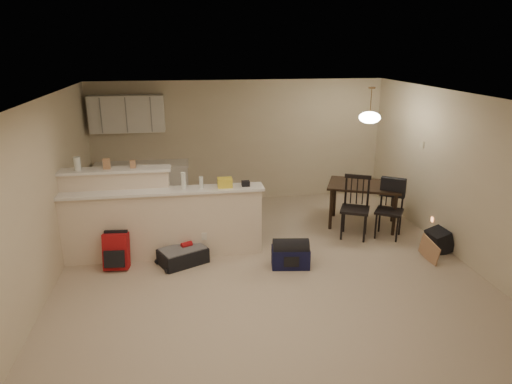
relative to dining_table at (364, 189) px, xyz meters
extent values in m
plane|color=#B8A68E|center=(-2.02, -1.65, -0.69)|extent=(7.00, 7.00, 0.00)
plane|color=white|center=(-2.02, -1.65, 1.81)|extent=(7.00, 7.00, 0.00)
cube|color=beige|center=(-2.02, 1.85, 0.56)|extent=(6.00, 0.02, 2.50)
cube|color=beige|center=(-2.02, -5.15, 0.56)|extent=(6.00, 0.02, 2.50)
cube|color=beige|center=(-5.02, -1.65, 0.56)|extent=(0.02, 7.00, 2.50)
cube|color=beige|center=(0.98, -1.65, 0.56)|extent=(0.02, 7.00, 2.50)
cube|color=beige|center=(-3.52, -0.75, -0.17)|extent=(3.00, 0.28, 1.05)
cube|color=white|center=(-3.52, -0.75, 0.38)|extent=(3.08, 0.38, 0.04)
cube|color=beige|center=(-4.22, -0.53, -0.02)|extent=(1.60, 0.24, 1.35)
cube|color=white|center=(-4.22, -0.53, 0.68)|extent=(1.68, 0.34, 0.04)
cube|color=white|center=(-4.22, 1.67, 1.21)|extent=(1.40, 0.34, 0.70)
cube|color=white|center=(-4.02, 1.54, -0.24)|extent=(1.80, 0.60, 0.90)
cube|color=beige|center=(0.97, -0.10, 0.81)|extent=(0.02, 0.12, 0.12)
cylinder|color=silver|center=(-4.74, -0.53, 0.80)|extent=(0.10, 0.10, 0.20)
cube|color=tan|center=(-4.32, -0.53, 0.78)|extent=(0.10, 0.07, 0.16)
cube|color=tan|center=(-3.94, -0.53, 0.76)|extent=(0.08, 0.06, 0.12)
cylinder|color=silver|center=(-3.19, -0.75, 0.53)|extent=(0.07, 0.07, 0.26)
cylinder|color=silver|center=(-2.93, -0.75, 0.49)|extent=(0.06, 0.06, 0.18)
cube|color=tan|center=(-2.57, -0.75, 0.47)|extent=(0.22, 0.18, 0.14)
cube|color=tan|center=(-2.25, -0.75, 0.44)|extent=(0.12, 0.10, 0.08)
cube|color=black|center=(0.00, 0.00, 0.07)|extent=(1.49, 1.27, 0.04)
cylinder|color=black|center=(-0.63, -0.09, -0.32)|extent=(0.06, 0.06, 0.74)
cylinder|color=black|center=(0.36, -0.53, -0.32)|extent=(0.06, 0.06, 0.74)
cylinder|color=black|center=(-0.36, 0.53, -0.32)|extent=(0.06, 0.06, 0.74)
cylinder|color=black|center=(0.63, 0.09, -0.32)|extent=(0.06, 0.06, 0.74)
cylinder|color=brown|center=(0.00, 0.00, 1.56)|extent=(0.02, 0.02, 0.50)
cylinder|color=brown|center=(0.00, 0.00, 1.79)|extent=(0.12, 0.12, 0.03)
ellipsoid|color=white|center=(0.00, 0.00, 1.29)|extent=(0.36, 0.36, 0.20)
cube|color=black|center=(-3.26, -1.04, -0.58)|extent=(0.80, 0.69, 0.23)
cube|color=#A81317|center=(-4.22, -1.04, -0.42)|extent=(0.37, 0.25, 0.53)
cube|color=#111236|center=(-1.67, -1.41, -0.54)|extent=(0.59, 0.38, 0.30)
cube|color=black|center=(0.83, -1.21, -0.52)|extent=(0.29, 0.39, 0.33)
cube|color=tan|center=(0.47, -1.55, -0.52)|extent=(0.07, 0.45, 0.34)
camera|label=1|loc=(-3.13, -7.41, 2.48)|focal=32.00mm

